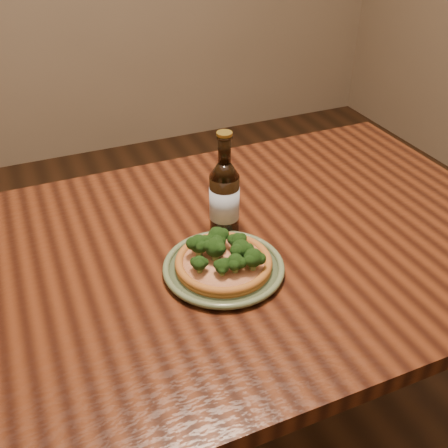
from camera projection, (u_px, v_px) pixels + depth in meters
name	position (u px, v px, depth m)	size (l,w,h in m)	color
table	(192.00, 287.00, 1.20)	(1.60, 0.90, 0.75)	#4B2110
plate	(224.00, 268.00, 1.10)	(0.26, 0.26, 0.02)	#5A6B4A
pizza	(224.00, 259.00, 1.09)	(0.20, 0.20, 0.07)	#AB6626
beer_bottle	(224.00, 197.00, 1.18)	(0.07, 0.07, 0.25)	black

